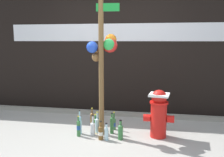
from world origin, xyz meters
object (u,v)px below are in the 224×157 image
(bottle_2, at_px, (96,124))
(bottle_9, at_px, (97,124))
(memorial_post, at_px, (104,38))
(fire_hydrant, at_px, (159,113))
(bottle_8, at_px, (112,124))
(bottle_5, at_px, (106,133))
(bottle_10, at_px, (80,124))
(bottle_6, at_px, (101,132))
(bottle_7, at_px, (114,123))
(bottle_3, at_px, (79,128))
(bottle_1, at_px, (121,131))
(bottle_0, at_px, (93,128))
(bottle_4, at_px, (92,120))

(bottle_2, relative_size, bottle_9, 0.80)
(bottle_9, bearing_deg, memorial_post, -6.76)
(fire_hydrant, bearing_deg, bottle_8, 179.60)
(bottle_2, distance_m, bottle_5, 0.46)
(bottle_10, bearing_deg, bottle_6, -24.56)
(bottle_6, xyz_separation_m, bottle_7, (0.13, 0.48, -0.01))
(bottle_3, xyz_separation_m, bottle_8, (0.51, 0.21, 0.01))
(bottle_9, bearing_deg, bottle_3, -142.27)
(bottle_5, relative_size, bottle_9, 0.76)
(bottle_5, bearing_deg, bottle_6, 178.97)
(bottle_1, bearing_deg, bottle_7, 112.88)
(bottle_0, relative_size, bottle_5, 1.24)
(bottle_0, xyz_separation_m, bottle_9, (0.05, 0.13, 0.02))
(bottle_4, distance_m, bottle_5, 0.58)
(bottle_7, bearing_deg, fire_hydrant, -14.30)
(bottle_5, bearing_deg, bottle_4, 127.21)
(bottle_5, bearing_deg, bottle_9, 126.77)
(bottle_4, height_order, bottle_10, bottle_10)
(memorial_post, relative_size, bottle_9, 7.09)
(bottle_4, bearing_deg, bottle_8, -24.27)
(fire_hydrant, bearing_deg, bottle_5, -160.24)
(bottle_1, distance_m, bottle_7, 0.45)
(bottle_10, bearing_deg, bottle_3, -83.71)
(bottle_5, bearing_deg, bottle_3, 170.69)
(fire_hydrant, distance_m, bottle_4, 1.18)
(bottle_9, bearing_deg, bottle_10, -160.11)
(memorial_post, relative_size, bottle_5, 9.31)
(fire_hydrant, distance_m, bottle_10, 1.30)
(bottle_0, distance_m, bottle_4, 0.32)
(fire_hydrant, xyz_separation_m, bottle_2, (-1.06, 0.09, -0.28))
(bottle_1, distance_m, bottle_9, 0.48)
(bottle_8, distance_m, bottle_9, 0.24)
(bottle_4, bearing_deg, fire_hydrant, -8.91)
(bottle_4, height_order, bottle_9, bottle_4)
(bottle_4, relative_size, bottle_5, 1.36)
(fire_hydrant, bearing_deg, bottle_3, -170.74)
(bottle_8, bearing_deg, bottle_5, -96.61)
(bottle_5, distance_m, bottle_6, 0.09)
(bottle_7, bearing_deg, bottle_2, -161.84)
(memorial_post, bearing_deg, bottle_4, 142.94)
(memorial_post, bearing_deg, bottle_5, -70.76)
(fire_hydrant, bearing_deg, bottle_4, 171.09)
(memorial_post, distance_m, bottle_7, 1.48)
(bottle_6, bearing_deg, fire_hydrant, 17.76)
(fire_hydrant, xyz_separation_m, bottle_7, (-0.76, 0.19, -0.29))
(memorial_post, distance_m, bottle_2, 1.46)
(fire_hydrant, relative_size, bottle_3, 2.28)
(memorial_post, distance_m, bottle_1, 1.48)
(bottle_4, height_order, bottle_6, bottle_4)
(bottle_5, height_order, bottle_7, bottle_7)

